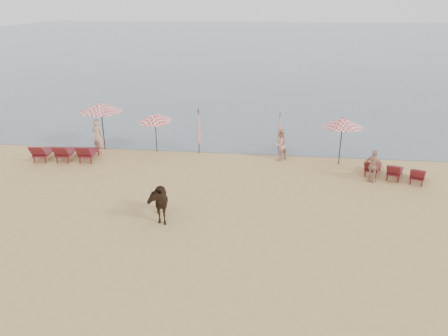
{
  "coord_description": "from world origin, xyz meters",
  "views": [
    {
      "loc": [
        2.12,
        -12.59,
        8.04
      ],
      "look_at": [
        0.0,
        5.0,
        1.1
      ],
      "focal_mm": 35.0,
      "sensor_mm": 36.0,
      "label": 1
    }
  ],
  "objects_px": {
    "beachgoer_left": "(98,136)",
    "beachgoer_right_a": "(280,145)",
    "umbrella_open_left_a": "(101,107)",
    "umbrella_open_left_b": "(155,117)",
    "umbrella_open_right": "(343,122)",
    "beachgoer_right_b": "(374,166)",
    "umbrella_closed_left": "(199,126)",
    "lounger_cluster_left": "(65,152)",
    "lounger_cluster_right": "(395,171)",
    "umbrella_closed_right": "(279,127)",
    "cow": "(157,200)"
  },
  "relations": [
    {
      "from": "umbrella_closed_right",
      "to": "beachgoer_right_a",
      "type": "bearing_deg",
      "value": -87.67
    },
    {
      "from": "umbrella_closed_right",
      "to": "cow",
      "type": "xyz_separation_m",
      "value": [
        -4.64,
        -8.86,
        -0.55
      ]
    },
    {
      "from": "umbrella_open_left_a",
      "to": "umbrella_open_left_b",
      "type": "height_order",
      "value": "umbrella_open_left_a"
    },
    {
      "from": "umbrella_open_left_a",
      "to": "beachgoer_left",
      "type": "relative_size",
      "value": 1.41
    },
    {
      "from": "umbrella_open_right",
      "to": "beachgoer_left",
      "type": "relative_size",
      "value": 1.3
    },
    {
      "from": "lounger_cluster_left",
      "to": "umbrella_open_left_a",
      "type": "xyz_separation_m",
      "value": [
        1.34,
        2.1,
        1.96
      ]
    },
    {
      "from": "beachgoer_left",
      "to": "beachgoer_right_b",
      "type": "bearing_deg",
      "value": -172.01
    },
    {
      "from": "umbrella_closed_left",
      "to": "beachgoer_right_b",
      "type": "bearing_deg",
      "value": -19.44
    },
    {
      "from": "umbrella_open_left_a",
      "to": "umbrella_open_right",
      "type": "bearing_deg",
      "value": -19.07
    },
    {
      "from": "umbrella_closed_right",
      "to": "lounger_cluster_right",
      "type": "bearing_deg",
      "value": -33.75
    },
    {
      "from": "umbrella_open_left_a",
      "to": "umbrella_closed_left",
      "type": "height_order",
      "value": "umbrella_open_left_a"
    },
    {
      "from": "umbrella_open_left_a",
      "to": "umbrella_closed_right",
      "type": "bearing_deg",
      "value": -8.97
    },
    {
      "from": "lounger_cluster_right",
      "to": "beachgoer_right_b",
      "type": "height_order",
      "value": "beachgoer_right_b"
    },
    {
      "from": "lounger_cluster_left",
      "to": "umbrella_closed_left",
      "type": "relative_size",
      "value": 1.29
    },
    {
      "from": "umbrella_open_right",
      "to": "umbrella_closed_left",
      "type": "height_order",
      "value": "umbrella_closed_left"
    },
    {
      "from": "lounger_cluster_right",
      "to": "umbrella_closed_left",
      "type": "bearing_deg",
      "value": -172.6
    },
    {
      "from": "beachgoer_right_a",
      "to": "beachgoer_right_b",
      "type": "xyz_separation_m",
      "value": [
        4.28,
        -2.54,
        -0.05
      ]
    },
    {
      "from": "umbrella_open_left_a",
      "to": "cow",
      "type": "bearing_deg",
      "value": -71.57
    },
    {
      "from": "umbrella_closed_left",
      "to": "cow",
      "type": "relative_size",
      "value": 1.37
    },
    {
      "from": "umbrella_open_right",
      "to": "beachgoer_right_a",
      "type": "distance_m",
      "value": 3.36
    },
    {
      "from": "umbrella_open_left_b",
      "to": "beachgoer_right_b",
      "type": "relative_size",
      "value": 1.44
    },
    {
      "from": "beachgoer_left",
      "to": "beachgoer_right_a",
      "type": "height_order",
      "value": "beachgoer_left"
    },
    {
      "from": "lounger_cluster_left",
      "to": "beachgoer_right_b",
      "type": "height_order",
      "value": "beachgoer_right_b"
    },
    {
      "from": "umbrella_closed_left",
      "to": "umbrella_closed_right",
      "type": "xyz_separation_m",
      "value": [
        4.36,
        1.1,
        -0.23
      ]
    },
    {
      "from": "beachgoer_right_a",
      "to": "lounger_cluster_left",
      "type": "bearing_deg",
      "value": -36.33
    },
    {
      "from": "lounger_cluster_left",
      "to": "umbrella_open_left_a",
      "type": "relative_size",
      "value": 1.2
    },
    {
      "from": "umbrella_closed_left",
      "to": "beachgoer_right_a",
      "type": "bearing_deg",
      "value": -6.85
    },
    {
      "from": "cow",
      "to": "umbrella_open_right",
      "type": "bearing_deg",
      "value": 21.39
    },
    {
      "from": "umbrella_open_left_a",
      "to": "cow",
      "type": "height_order",
      "value": "umbrella_open_left_a"
    },
    {
      "from": "lounger_cluster_left",
      "to": "cow",
      "type": "distance_m",
      "value": 8.67
    },
    {
      "from": "umbrella_open_left_b",
      "to": "umbrella_closed_right",
      "type": "bearing_deg",
      "value": 20.06
    },
    {
      "from": "lounger_cluster_right",
      "to": "umbrella_closed_left",
      "type": "xyz_separation_m",
      "value": [
        -9.82,
        2.55,
        1.15
      ]
    },
    {
      "from": "beachgoer_right_b",
      "to": "umbrella_open_right",
      "type": "bearing_deg",
      "value": -29.5
    },
    {
      "from": "lounger_cluster_right",
      "to": "umbrella_open_left_a",
      "type": "distance_m",
      "value": 15.62
    },
    {
      "from": "lounger_cluster_left",
      "to": "umbrella_open_left_a",
      "type": "height_order",
      "value": "umbrella_open_left_a"
    },
    {
      "from": "lounger_cluster_right",
      "to": "beachgoer_right_a",
      "type": "distance_m",
      "value": 5.77
    },
    {
      "from": "umbrella_closed_right",
      "to": "beachgoer_right_a",
      "type": "relative_size",
      "value": 1.28
    },
    {
      "from": "umbrella_open_right",
      "to": "umbrella_closed_left",
      "type": "distance_m",
      "value": 7.54
    },
    {
      "from": "lounger_cluster_left",
      "to": "beachgoer_left",
      "type": "bearing_deg",
      "value": 43.12
    },
    {
      "from": "lounger_cluster_right",
      "to": "umbrella_closed_right",
      "type": "height_order",
      "value": "umbrella_closed_right"
    },
    {
      "from": "umbrella_open_left_a",
      "to": "beachgoer_right_a",
      "type": "xyz_separation_m",
      "value": [
        9.88,
        -0.59,
        -1.58
      ]
    },
    {
      "from": "umbrella_open_left_a",
      "to": "umbrella_closed_right",
      "type": "relative_size",
      "value": 1.26
    },
    {
      "from": "lounger_cluster_right",
      "to": "cow",
      "type": "xyz_separation_m",
      "value": [
        -10.1,
        -5.22,
        0.37
      ]
    },
    {
      "from": "cow",
      "to": "beachgoer_left",
      "type": "bearing_deg",
      "value": 105.69
    },
    {
      "from": "lounger_cluster_right",
      "to": "beachgoer_right_b",
      "type": "relative_size",
      "value": 1.91
    },
    {
      "from": "lounger_cluster_right",
      "to": "umbrella_open_left_b",
      "type": "height_order",
      "value": "umbrella_open_left_b"
    },
    {
      "from": "umbrella_closed_right",
      "to": "umbrella_open_left_a",
      "type": "bearing_deg",
      "value": -173.95
    },
    {
      "from": "beachgoer_right_a",
      "to": "beachgoer_right_b",
      "type": "relative_size",
      "value": 1.06
    },
    {
      "from": "beachgoer_left",
      "to": "beachgoer_right_a",
      "type": "bearing_deg",
      "value": -161.77
    },
    {
      "from": "umbrella_open_right",
      "to": "lounger_cluster_right",
      "type": "bearing_deg",
      "value": -41.03
    }
  ]
}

